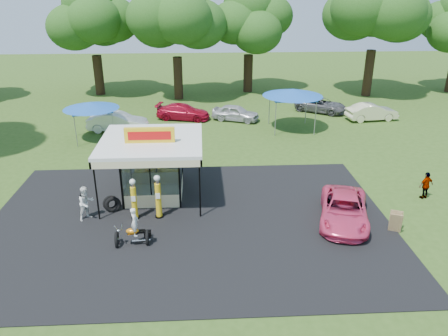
{
  "coord_description": "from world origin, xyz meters",
  "views": [
    {
      "loc": [
        0.69,
        -17.19,
        11.03
      ],
      "look_at": [
        1.84,
        4.0,
        2.04
      ],
      "focal_mm": 35.0,
      "sensor_mm": 36.0,
      "label": 1
    }
  ],
  "objects_px": {
    "bg_car_d": "(321,105)",
    "gas_pump_left": "(134,200)",
    "motorcycle": "(134,230)",
    "bg_car_c": "(236,113)",
    "gas_station_kiosk": "(153,167)",
    "bg_car_b": "(183,112)",
    "bg_car_e": "(372,112)",
    "tent_west": "(91,106)",
    "tent_east": "(293,93)",
    "gas_pump_right": "(158,197)",
    "spectator_west": "(86,203)",
    "kiosk_car": "(158,172)",
    "spectator_east_b": "(426,185)",
    "a_frame_sign": "(396,222)",
    "bg_car_a": "(118,122)",
    "pink_sedan": "(344,210)"
  },
  "relations": [
    {
      "from": "bg_car_d",
      "to": "gas_pump_left",
      "type": "bearing_deg",
      "value": 176.62
    },
    {
      "from": "motorcycle",
      "to": "bg_car_c",
      "type": "bearing_deg",
      "value": 67.13
    },
    {
      "from": "gas_station_kiosk",
      "to": "bg_car_b",
      "type": "distance_m",
      "value": 15.11
    },
    {
      "from": "gas_pump_left",
      "to": "bg_car_e",
      "type": "distance_m",
      "value": 24.57
    },
    {
      "from": "bg_car_b",
      "to": "bg_car_c",
      "type": "relative_size",
      "value": 1.15
    },
    {
      "from": "tent_west",
      "to": "tent_east",
      "type": "xyz_separation_m",
      "value": [
        15.51,
        1.6,
        0.42
      ]
    },
    {
      "from": "gas_pump_left",
      "to": "gas_pump_right",
      "type": "xyz_separation_m",
      "value": [
        1.2,
        0.09,
        0.07
      ]
    },
    {
      "from": "motorcycle",
      "to": "spectator_west",
      "type": "bearing_deg",
      "value": 131.85
    },
    {
      "from": "gas_pump_left",
      "to": "bg_car_d",
      "type": "xyz_separation_m",
      "value": [
        14.54,
        19.28,
        -0.41
      ]
    },
    {
      "from": "gas_pump_right",
      "to": "motorcycle",
      "type": "bearing_deg",
      "value": -110.25
    },
    {
      "from": "gas_pump_left",
      "to": "bg_car_b",
      "type": "distance_m",
      "value": 17.7
    },
    {
      "from": "gas_pump_left",
      "to": "kiosk_car",
      "type": "bearing_deg",
      "value": 81.13
    },
    {
      "from": "spectator_east_b",
      "to": "bg_car_b",
      "type": "distance_m",
      "value": 21.26
    },
    {
      "from": "a_frame_sign",
      "to": "bg_car_b",
      "type": "distance_m",
      "value": 22.27
    },
    {
      "from": "kiosk_car",
      "to": "tent_west",
      "type": "bearing_deg",
      "value": 34.9
    },
    {
      "from": "gas_pump_right",
      "to": "bg_car_b",
      "type": "relative_size",
      "value": 0.51
    },
    {
      "from": "gas_pump_left",
      "to": "bg_car_c",
      "type": "relative_size",
      "value": 0.55
    },
    {
      "from": "gas_station_kiosk",
      "to": "motorcycle",
      "type": "bearing_deg",
      "value": -95.23
    },
    {
      "from": "motorcycle",
      "to": "bg_car_b",
      "type": "relative_size",
      "value": 0.42
    },
    {
      "from": "spectator_east_b",
      "to": "bg_car_a",
      "type": "distance_m",
      "value": 23.05
    },
    {
      "from": "gas_station_kiosk",
      "to": "spectator_west",
      "type": "relative_size",
      "value": 3.03
    },
    {
      "from": "gas_pump_right",
      "to": "pink_sedan",
      "type": "xyz_separation_m",
      "value": [
        9.23,
        -0.94,
        -0.46
      ]
    },
    {
      "from": "gas_pump_left",
      "to": "kiosk_car",
      "type": "height_order",
      "value": "gas_pump_left"
    },
    {
      "from": "gas_station_kiosk",
      "to": "bg_car_c",
      "type": "bearing_deg",
      "value": 68.43
    },
    {
      "from": "bg_car_d",
      "to": "gas_station_kiosk",
      "type": "bearing_deg",
      "value": 174.1
    },
    {
      "from": "kiosk_car",
      "to": "bg_car_e",
      "type": "xyz_separation_m",
      "value": [
        17.52,
        11.66,
        0.25
      ]
    },
    {
      "from": "a_frame_sign",
      "to": "bg_car_c",
      "type": "xyz_separation_m",
      "value": [
        -6.19,
        18.85,
        0.17
      ]
    },
    {
      "from": "motorcycle",
      "to": "pink_sedan",
      "type": "bearing_deg",
      "value": 3.26
    },
    {
      "from": "gas_station_kiosk",
      "to": "gas_pump_right",
      "type": "height_order",
      "value": "gas_station_kiosk"
    },
    {
      "from": "motorcycle",
      "to": "tent_west",
      "type": "distance_m",
      "value": 15.97
    },
    {
      "from": "bg_car_a",
      "to": "tent_east",
      "type": "height_order",
      "value": "tent_east"
    },
    {
      "from": "motorcycle",
      "to": "tent_east",
      "type": "xyz_separation_m",
      "value": [
        10.45,
        16.63,
        2.27
      ]
    },
    {
      "from": "bg_car_b",
      "to": "kiosk_car",
      "type": "bearing_deg",
      "value": -171.92
    },
    {
      "from": "a_frame_sign",
      "to": "spectator_east_b",
      "type": "bearing_deg",
      "value": 70.66
    },
    {
      "from": "motorcycle",
      "to": "a_frame_sign",
      "type": "relative_size",
      "value": 1.88
    },
    {
      "from": "kiosk_car",
      "to": "spectator_east_b",
      "type": "bearing_deg",
      "value": -102.42
    },
    {
      "from": "gas_station_kiosk",
      "to": "tent_east",
      "type": "bearing_deg",
      "value": 49.47
    },
    {
      "from": "gas_pump_left",
      "to": "bg_car_c",
      "type": "distance_m",
      "value": 18.11
    },
    {
      "from": "motorcycle",
      "to": "bg_car_b",
      "type": "height_order",
      "value": "motorcycle"
    },
    {
      "from": "bg_car_e",
      "to": "pink_sedan",
      "type": "bearing_deg",
      "value": 148.24
    },
    {
      "from": "bg_car_b",
      "to": "tent_west",
      "type": "distance_m",
      "value": 8.49
    },
    {
      "from": "bg_car_c",
      "to": "tent_west",
      "type": "relative_size",
      "value": 0.98
    },
    {
      "from": "motorcycle",
      "to": "tent_west",
      "type": "height_order",
      "value": "tent_west"
    },
    {
      "from": "a_frame_sign",
      "to": "kiosk_car",
      "type": "bearing_deg",
      "value": 173.9
    },
    {
      "from": "bg_car_a",
      "to": "bg_car_d",
      "type": "xyz_separation_m",
      "value": [
        17.82,
        4.76,
        -0.12
      ]
    },
    {
      "from": "bg_car_a",
      "to": "bg_car_c",
      "type": "xyz_separation_m",
      "value": [
        9.7,
        2.42,
        -0.09
      ]
    },
    {
      "from": "spectator_east_b",
      "to": "tent_east",
      "type": "height_order",
      "value": "tent_east"
    },
    {
      "from": "gas_pump_left",
      "to": "bg_car_e",
      "type": "relative_size",
      "value": 0.5
    },
    {
      "from": "gas_station_kiosk",
      "to": "bg_car_d",
      "type": "relative_size",
      "value": 1.14
    },
    {
      "from": "tent_west",
      "to": "bg_car_c",
      "type": "bearing_deg",
      "value": 20.89
    }
  ]
}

